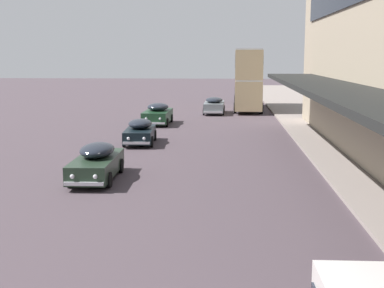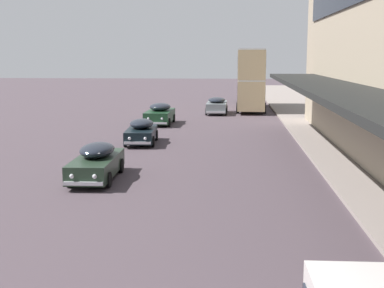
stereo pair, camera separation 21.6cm
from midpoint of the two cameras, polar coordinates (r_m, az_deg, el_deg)
The scene contains 6 objects.
transit_bus_kerbside_front at distance 52.43m, azimuth 5.95°, elevation 7.09°, with size 2.96×10.76×5.86m.
sedan_lead_mid at distance 48.89m, azimuth 2.25°, elevation 4.15°, with size 1.95×4.79×1.52m.
sedan_trailing_near at distance 23.17m, azimuth -10.39°, elevation -1.88°, with size 1.85×4.80×1.54m.
sedan_far_back at distance 32.30m, azimuth -5.75°, elevation 1.34°, with size 1.93×4.40×1.47m.
sedan_second_mid at distance 41.29m, azimuth -3.83°, elevation 3.22°, with size 2.06×4.66×1.63m.
sedan_oncoming_rear at distance 61.68m, azimuth 5.34°, elevation 5.22°, with size 1.90×4.37×1.57m.
Camera 1 is at (1.72, -4.12, 5.23)m, focal length 50.00 mm.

